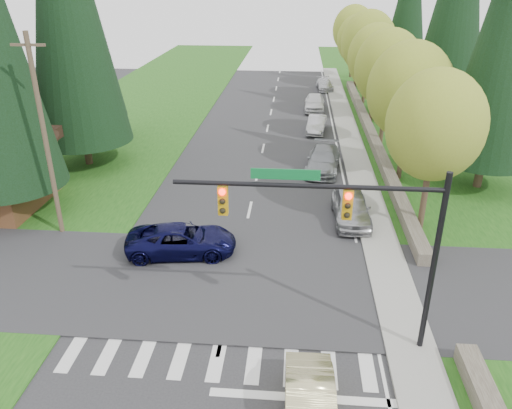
# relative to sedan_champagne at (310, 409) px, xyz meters

# --- Properties ---
(grass_east) EXTENTS (14.00, 110.00, 0.06)m
(grass_east) POSITION_rel_sedan_champagne_xyz_m (9.82, 19.27, -0.67)
(grass_east) COLOR #194813
(grass_east) RESTS_ON ground
(grass_west) EXTENTS (14.00, 110.00, 0.06)m
(grass_west) POSITION_rel_sedan_champagne_xyz_m (-16.18, 19.27, -0.67)
(grass_west) COLOR #194813
(grass_west) RESTS_ON ground
(cross_street) EXTENTS (120.00, 8.00, 0.10)m
(cross_street) POSITION_rel_sedan_champagne_xyz_m (-3.18, 7.27, -0.70)
(cross_street) COLOR #28282B
(cross_street) RESTS_ON ground
(sidewalk_east) EXTENTS (1.80, 80.00, 0.13)m
(sidewalk_east) POSITION_rel_sedan_champagne_xyz_m (3.72, 21.27, -0.63)
(sidewalk_east) COLOR gray
(sidewalk_east) RESTS_ON ground
(curb_east) EXTENTS (0.20, 80.00, 0.13)m
(curb_east) POSITION_rel_sedan_champagne_xyz_m (2.87, 21.27, -0.63)
(curb_east) COLOR gray
(curb_east) RESTS_ON ground
(stone_wall_north) EXTENTS (0.70, 40.00, 0.70)m
(stone_wall_north) POSITION_rel_sedan_champagne_xyz_m (5.42, 29.27, -0.35)
(stone_wall_north) COLOR #4C4438
(stone_wall_north) RESTS_ON ground
(traffic_signal) EXTENTS (8.70, 0.37, 6.80)m
(traffic_signal) POSITION_rel_sedan_champagne_xyz_m (1.19, 3.77, 4.29)
(traffic_signal) COLOR black
(traffic_signal) RESTS_ON ground
(utility_pole) EXTENTS (1.60, 0.24, 10.00)m
(utility_pole) POSITION_rel_sedan_champagne_xyz_m (-12.68, 11.27, 4.45)
(utility_pole) COLOR #473828
(utility_pole) RESTS_ON ground
(decid_tree_0) EXTENTS (4.80, 4.80, 8.37)m
(decid_tree_0) POSITION_rel_sedan_champagne_xyz_m (6.02, 13.27, 4.90)
(decid_tree_0) COLOR #38281C
(decid_tree_0) RESTS_ON ground
(decid_tree_1) EXTENTS (5.20, 5.20, 8.80)m
(decid_tree_1) POSITION_rel_sedan_champagne_xyz_m (6.12, 20.27, 5.10)
(decid_tree_1) COLOR #38281C
(decid_tree_1) RESTS_ON ground
(decid_tree_2) EXTENTS (5.00, 5.00, 8.82)m
(decid_tree_2) POSITION_rel_sedan_champagne_xyz_m (5.92, 27.27, 5.23)
(decid_tree_2) COLOR #38281C
(decid_tree_2) RESTS_ON ground
(decid_tree_3) EXTENTS (5.00, 5.00, 8.55)m
(decid_tree_3) POSITION_rel_sedan_champagne_xyz_m (6.02, 34.27, 4.97)
(decid_tree_3) COLOR #38281C
(decid_tree_3) RESTS_ON ground
(decid_tree_4) EXTENTS (5.40, 5.40, 9.18)m
(decid_tree_4) POSITION_rel_sedan_champagne_xyz_m (6.12, 41.27, 5.37)
(decid_tree_4) COLOR #38281C
(decid_tree_4) RESTS_ON ground
(decid_tree_5) EXTENTS (4.80, 4.80, 8.30)m
(decid_tree_5) POSITION_rel_sedan_champagne_xyz_m (5.92, 48.27, 4.84)
(decid_tree_5) COLOR #38281C
(decid_tree_5) RESTS_ON ground
(decid_tree_6) EXTENTS (5.20, 5.20, 8.86)m
(decid_tree_6) POSITION_rel_sedan_champagne_xyz_m (6.02, 55.27, 5.17)
(decid_tree_6) COLOR #38281C
(decid_tree_6) RESTS_ON ground
(conifer_w_e) EXTENTS (5.78, 5.78, 18.80)m
(conifer_w_e) POSITION_rel_sedan_champagne_xyz_m (-17.18, 27.27, 9.60)
(conifer_w_e) COLOR #38281C
(conifer_w_e) RESTS_ON ground
(conifer_e_a) EXTENTS (5.44, 5.44, 17.80)m
(conifer_e_a) POSITION_rel_sedan_champagne_xyz_m (10.82, 19.27, 9.10)
(conifer_e_a) COLOR #38281C
(conifer_e_a) RESTS_ON ground
(conifer_e_c) EXTENTS (5.10, 5.10, 16.80)m
(conifer_e_c) POSITION_rel_sedan_champagne_xyz_m (10.82, 47.27, 8.59)
(conifer_e_c) COLOR #38281C
(conifer_e_c) RESTS_ON ground
(sedan_champagne) EXTENTS (1.58, 4.26, 1.39)m
(sedan_champagne) POSITION_rel_sedan_champagne_xyz_m (0.00, 0.00, 0.00)
(sedan_champagne) COLOR beige
(sedan_champagne) RESTS_ON ground
(suv_navy) EXTENTS (5.47, 3.08, 1.44)m
(suv_navy) POSITION_rel_sedan_champagne_xyz_m (-5.96, 9.65, 0.03)
(suv_navy) COLOR black
(suv_navy) RESTS_ON ground
(parked_car_a) EXTENTS (2.02, 4.76, 1.61)m
(parked_car_a) POSITION_rel_sedan_champagne_xyz_m (2.42, 13.90, 0.11)
(parked_car_a) COLOR #A2A3A7
(parked_car_a) RESTS_ON ground
(parked_car_b) EXTENTS (2.75, 5.41, 1.51)m
(parked_car_b) POSITION_rel_sedan_champagne_xyz_m (1.22, 21.41, 0.06)
(parked_car_b) COLOR gray
(parked_car_b) RESTS_ON ground
(parked_car_c) EXTENTS (1.87, 4.20, 1.34)m
(parked_car_c) POSITION_rel_sedan_champagne_xyz_m (1.02, 30.44, -0.03)
(parked_car_c) COLOR #AAAAAF
(parked_car_c) RESTS_ON ground
(parked_car_d) EXTENTS (2.04, 4.74, 1.59)m
(parked_car_d) POSITION_rel_sedan_champagne_xyz_m (1.02, 37.80, 0.10)
(parked_car_d) COLOR white
(parked_car_d) RESTS_ON ground
(parked_car_e) EXTENTS (2.05, 4.38, 1.24)m
(parked_car_e) POSITION_rel_sedan_champagne_xyz_m (2.42, 47.51, -0.08)
(parked_car_e) COLOR silver
(parked_car_e) RESTS_ON ground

